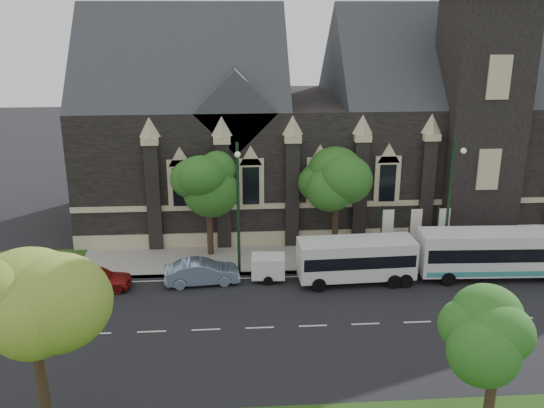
{
  "coord_description": "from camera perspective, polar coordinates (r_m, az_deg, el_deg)",
  "views": [
    {
      "loc": [
        -4.43,
        -29.77,
        17.14
      ],
      "look_at": [
        -1.89,
        6.0,
        5.3
      ],
      "focal_mm": 39.75,
      "sensor_mm": 36.0,
      "label": 1
    }
  ],
  "objects": [
    {
      "name": "street_lamp_near",
      "position": [
        41.37,
        16.54,
        0.58
      ],
      "size": [
        0.36,
        1.88,
        9.0
      ],
      "color": "black",
      "rests_on": "ground"
    },
    {
      "name": "tour_coach",
      "position": [
        42.37,
        21.07,
        -4.31
      ],
      "size": [
        11.12,
        2.94,
        3.22
      ],
      "rotation": [
        0.0,
        0.0,
        -0.04
      ],
      "color": "silver",
      "rests_on": "ground"
    },
    {
      "name": "ground",
      "position": [
        34.64,
        3.9,
        -11.44
      ],
      "size": [
        160.0,
        160.0,
        0.0
      ],
      "primitive_type": "plane",
      "color": "black",
      "rests_on": "ground"
    },
    {
      "name": "shuttle_bus",
      "position": [
        39.32,
        8.0,
        -5.09
      ],
      "size": [
        7.58,
        2.89,
        2.89
      ],
      "rotation": [
        0.0,
        0.0,
        0.04
      ],
      "color": "silver",
      "rests_on": "ground"
    },
    {
      "name": "street_lamp_mid",
      "position": [
        38.78,
        -3.23,
        0.17
      ],
      "size": [
        0.36,
        1.88,
        9.0
      ],
      "color": "black",
      "rests_on": "ground"
    },
    {
      "name": "tree_walk_left",
      "position": [
        42.07,
        -5.78,
        2.44
      ],
      "size": [
        3.91,
        3.91,
        7.64
      ],
      "color": "black",
      "rests_on": "ground"
    },
    {
      "name": "tree_walk_right",
      "position": [
        42.73,
        6.39,
        2.78
      ],
      "size": [
        4.08,
        4.08,
        7.8
      ],
      "color": "black",
      "rests_on": "ground"
    },
    {
      "name": "museum",
      "position": [
        50.29,
        7.01,
        7.85
      ],
      "size": [
        40.0,
        17.7,
        29.9
      ],
      "color": "black",
      "rests_on": "ground"
    },
    {
      "name": "sedan",
      "position": [
        39.33,
        -6.65,
        -6.42
      ],
      "size": [
        4.96,
        2.14,
        1.59
      ],
      "primitive_type": "imported",
      "rotation": [
        0.0,
        0.0,
        1.67
      ],
      "color": "#798FAE",
      "rests_on": "ground"
    },
    {
      "name": "banner_flag_left",
      "position": [
        42.85,
        10.69,
        -2.21
      ],
      "size": [
        0.9,
        0.1,
        4.0
      ],
      "color": "black",
      "rests_on": "ground"
    },
    {
      "name": "sidewalk",
      "position": [
        43.05,
        2.19,
        -5.11
      ],
      "size": [
        80.0,
        5.0,
        0.15
      ],
      "primitive_type": "cube",
      "color": "gray",
      "rests_on": "ground"
    },
    {
      "name": "banner_flag_center",
      "position": [
        43.39,
        13.25,
        -2.13
      ],
      "size": [
        0.9,
        0.1,
        4.0
      ],
      "color": "black",
      "rests_on": "ground"
    },
    {
      "name": "car_far_red",
      "position": [
        39.89,
        -16.34,
        -6.77
      ],
      "size": [
        4.46,
        1.83,
        1.51
      ],
      "primitive_type": "imported",
      "rotation": [
        0.0,
        0.0,
        1.56
      ],
      "color": "maroon",
      "rests_on": "ground"
    },
    {
      "name": "tree_park_east",
      "position": [
        26.22,
        20.82,
        -11.58
      ],
      "size": [
        3.4,
        3.4,
        6.28
      ],
      "color": "black",
      "rests_on": "ground"
    },
    {
      "name": "banner_flag_right",
      "position": [
        44.02,
        15.74,
        -2.04
      ],
      "size": [
        0.9,
        0.1,
        4.0
      ],
      "color": "black",
      "rests_on": "ground"
    },
    {
      "name": "box_trailer",
      "position": [
        39.52,
        -0.36,
        -5.93
      ],
      "size": [
        3.17,
        1.86,
        1.67
      ],
      "rotation": [
        0.0,
        0.0,
        -0.07
      ],
      "color": "silver",
      "rests_on": "ground"
    },
    {
      "name": "tree_park_near",
      "position": [
        24.7,
        -21.17,
        -8.8
      ],
      "size": [
        4.42,
        4.42,
        8.56
      ],
      "color": "black",
      "rests_on": "ground"
    }
  ]
}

